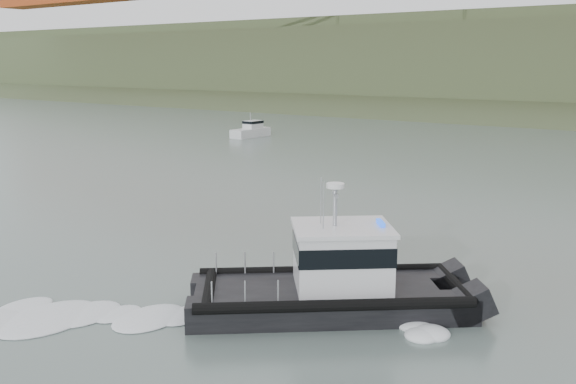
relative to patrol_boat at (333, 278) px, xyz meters
name	(u,v)px	position (x,y,z in m)	size (l,w,h in m)	color
ground	(179,309)	(-4.42, -3.03, -1.16)	(400.00, 400.00, 0.00)	slate
patrol_boat	(333,278)	(0.00, 0.00, 0.00)	(9.60, 8.77, 4.65)	black
motorboat	(251,131)	(-35.49, 39.54, -0.44)	(1.89, 5.33, 2.91)	silver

